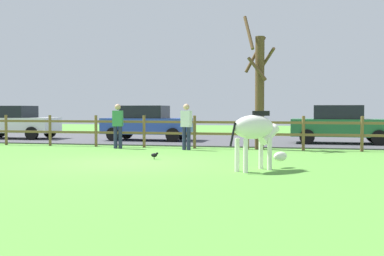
% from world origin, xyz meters
% --- Properties ---
extents(ground_plane, '(60.00, 60.00, 0.00)m').
position_xyz_m(ground_plane, '(0.00, 0.00, 0.00)').
color(ground_plane, '#549338').
extents(parking_asphalt, '(28.00, 7.40, 0.05)m').
position_xyz_m(parking_asphalt, '(0.00, 9.30, 0.03)').
color(parking_asphalt, '#47474C').
rests_on(parking_asphalt, ground_plane).
extents(paddock_fence, '(21.71, 0.11, 1.22)m').
position_xyz_m(paddock_fence, '(-0.20, 5.00, 0.69)').
color(paddock_fence, brown).
rests_on(paddock_fence, ground_plane).
extents(bare_tree, '(1.21, 1.22, 4.85)m').
position_xyz_m(bare_tree, '(3.14, 5.11, 2.23)').
color(bare_tree, '#513A23').
rests_on(bare_tree, ground_plane).
extents(zebra, '(1.39, 1.60, 1.41)m').
position_xyz_m(zebra, '(3.55, -0.88, 0.93)').
color(zebra, white).
rests_on(zebra, ground_plane).
extents(crow_on_grass, '(0.21, 0.10, 0.20)m').
position_xyz_m(crow_on_grass, '(0.47, 0.98, 0.13)').
color(crow_on_grass, black).
rests_on(crow_on_grass, ground_plane).
extents(parked_car_green, '(4.04, 1.96, 1.56)m').
position_xyz_m(parked_car_green, '(6.21, 8.08, 0.84)').
color(parked_car_green, '#236B38').
rests_on(parked_car_green, parking_asphalt).
extents(parked_car_blue, '(4.01, 1.90, 1.56)m').
position_xyz_m(parked_car_blue, '(-2.09, 8.21, 0.84)').
color(parked_car_blue, '#2D4CAD').
rests_on(parked_car_blue, parking_asphalt).
extents(parked_car_white, '(4.05, 1.98, 1.56)m').
position_xyz_m(parked_car_white, '(-8.72, 8.08, 0.84)').
color(parked_car_white, white).
rests_on(parked_car_white, parking_asphalt).
extents(visitor_left_of_tree, '(0.38, 0.25, 1.64)m').
position_xyz_m(visitor_left_of_tree, '(-1.96, 4.30, 0.91)').
color(visitor_left_of_tree, '#232847').
rests_on(visitor_left_of_tree, ground_plane).
extents(visitor_right_of_tree, '(0.40, 0.30, 1.64)m').
position_xyz_m(visitor_right_of_tree, '(0.66, 4.21, 0.91)').
color(visitor_right_of_tree, '#232847').
rests_on(visitor_right_of_tree, ground_plane).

